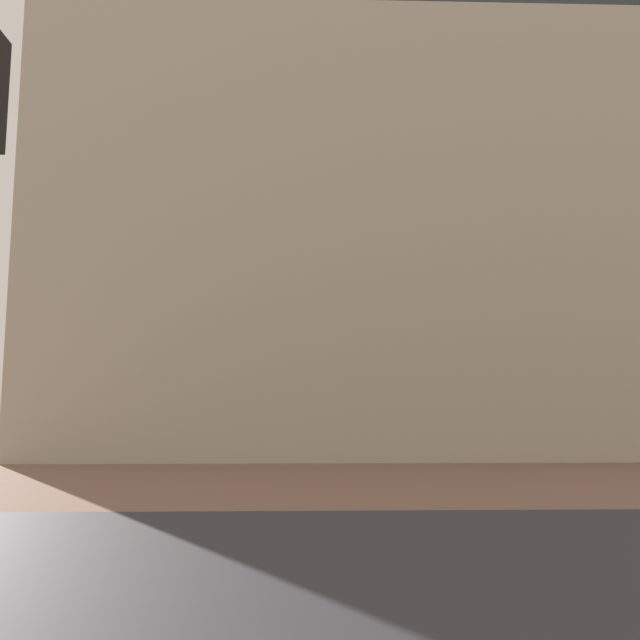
% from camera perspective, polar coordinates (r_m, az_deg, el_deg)
% --- Properties ---
extents(ground_plane, '(120.00, 120.00, 0.00)m').
position_cam_1_polar(ground_plane, '(11.43, 0.82, -18.00)').
color(ground_plane, brown).
extents(street_asphalt_strip, '(120.00, 8.82, 0.00)m').
position_cam_1_polar(street_asphalt_strip, '(10.09, 1.21, -19.43)').
color(street_asphalt_strip, '#2D2D33').
rests_on(street_asphalt_strip, ground_plane).
extents(landmark_building, '(28.31, 10.55, 34.20)m').
position_cam_1_polar(landmark_building, '(32.51, 3.54, 9.34)').
color(landmark_building, '#B2A893').
rests_on(landmark_building, ground_plane).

